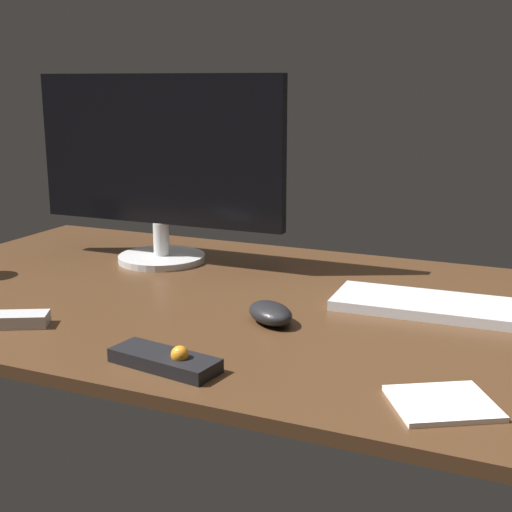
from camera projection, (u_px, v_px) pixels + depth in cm
name	position (u px, v px, depth cm)	size (l,w,h in cm)	color
desk	(227.00, 301.00, 131.37)	(140.00, 84.00, 2.00)	#4C301C
monitor	(159.00, 162.00, 151.32)	(57.87, 19.18, 40.46)	silver
keyboard	(452.00, 308.00, 121.82)	(40.66, 13.90, 1.77)	silver
computer_mouse	(270.00, 313.00, 116.31)	(9.88, 6.18, 3.44)	black
media_remote	(166.00, 360.00, 98.38)	(16.91, 8.20, 3.71)	black
notepad	(442.00, 403.00, 86.91)	(12.16, 10.63, 0.70)	white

